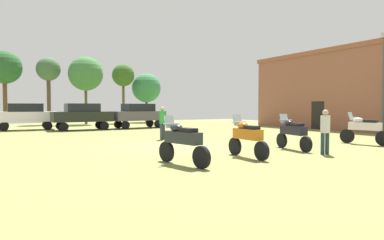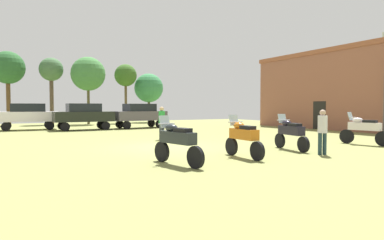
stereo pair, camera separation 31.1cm
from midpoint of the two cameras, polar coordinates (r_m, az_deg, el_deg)
ground_plane at (r=14.91m, az=-3.74°, el=-4.58°), size 44.00×52.00×0.02m
brick_building at (r=29.92m, az=25.55°, el=4.60°), size 6.12×15.15×6.22m
motorcycle_1 at (r=14.35m, az=16.95°, el=-2.02°), size 0.69×2.20×1.46m
motorcycle_4 at (r=11.80m, az=9.41°, el=-2.84°), size 0.62×2.14×1.48m
motorcycle_5 at (r=10.21m, az=-1.67°, el=-3.54°), size 0.74×2.27×1.49m
motorcycle_7 at (r=17.58m, az=27.53°, el=-1.32°), size 0.73×2.29×1.51m
car_1 at (r=28.37m, az=-25.72°, el=0.85°), size 4.36×1.96×2.00m
car_2 at (r=26.70m, az=-17.52°, el=0.89°), size 4.32×1.85×2.00m
car_3 at (r=28.09m, az=-8.55°, el=1.04°), size 4.47×2.24×2.00m
person_1 at (r=18.16m, az=-4.65°, el=-0.05°), size 0.40×0.40×1.77m
person_2 at (r=13.29m, az=21.85°, el=-1.36°), size 0.46×0.46×1.66m
tree_1 at (r=37.53m, az=-10.94°, el=7.33°), size 2.40×2.40×6.37m
tree_2 at (r=35.79m, az=-16.94°, el=7.44°), size 3.41×3.41×6.77m
tree_4 at (r=36.55m, az=-28.52°, el=7.70°), size 3.09×3.09×7.00m
tree_5 at (r=38.78m, az=-7.10°, el=5.37°), size 3.27×3.27×5.52m
tree_7 at (r=36.70m, az=-22.50°, el=7.67°), size 2.32×2.32×6.65m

